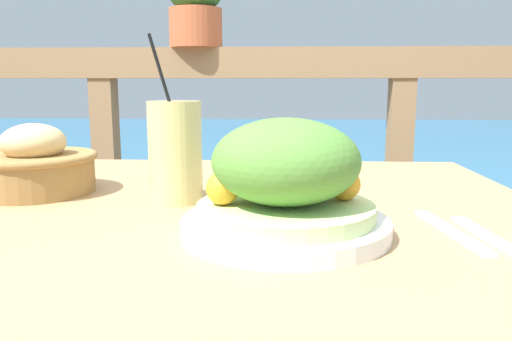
# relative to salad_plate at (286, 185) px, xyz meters

# --- Properties ---
(patio_table) EXTENTS (0.98, 0.85, 0.71)m
(patio_table) POSITION_rel_salad_plate_xyz_m (-0.10, 0.15, -0.16)
(patio_table) COLOR tan
(patio_table) RESTS_ON ground_plane
(railing_fence) EXTENTS (2.80, 0.08, 1.00)m
(railing_fence) POSITION_rel_salad_plate_xyz_m (-0.10, 0.95, -0.06)
(railing_fence) COLOR #937551
(railing_fence) RESTS_ON ground_plane
(sea_backdrop) EXTENTS (12.00, 4.00, 0.46)m
(sea_backdrop) POSITION_rel_salad_plate_xyz_m (-0.10, 3.45, -0.54)
(sea_backdrop) COLOR teal
(sea_backdrop) RESTS_ON ground_plane
(salad_plate) EXTENTS (0.25, 0.25, 0.14)m
(salad_plate) POSITION_rel_salad_plate_xyz_m (0.00, 0.00, 0.00)
(salad_plate) COLOR white
(salad_plate) RESTS_ON patio_table
(drink_glass) EXTENTS (0.08, 0.08, 0.25)m
(drink_glass) POSITION_rel_salad_plate_xyz_m (-0.17, 0.16, 0.02)
(drink_glass) COLOR #DBCC7F
(drink_glass) RESTS_ON patio_table
(bread_basket) EXTENTS (0.20, 0.20, 0.12)m
(bread_basket) POSITION_rel_salad_plate_xyz_m (-0.41, 0.21, -0.01)
(bread_basket) COLOR olive
(bread_basket) RESTS_ON patio_table
(fork) EXTENTS (0.04, 0.18, 0.00)m
(fork) POSITION_rel_salad_plate_xyz_m (0.20, 0.02, -0.06)
(fork) COLOR silver
(fork) RESTS_ON patio_table
(knife) EXTENTS (0.04, 0.18, 0.00)m
(knife) POSITION_rel_salad_plate_xyz_m (0.24, -0.01, -0.06)
(knife) COLOR silver
(knife) RESTS_ON patio_table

